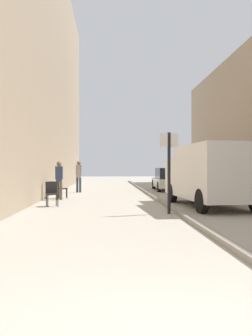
{
  "coord_description": "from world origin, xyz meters",
  "views": [
    {
      "loc": [
        -0.67,
        -2.16,
        1.48
      ],
      "look_at": [
        -0.03,
        9.09,
        1.46
      ],
      "focal_mm": 35.09,
      "sensor_mm": 36.0,
      "label": 1
    }
  ],
  "objects_px": {
    "pedestrian_main_foreground": "(59,178)",
    "cafe_chair_by_doorway": "(61,187)",
    "delivery_van": "(210,174)",
    "parked_car": "(169,179)",
    "street_sign_post": "(169,165)",
    "cafe_chair_near_window": "(52,192)",
    "pedestrian_mid_block": "(79,174)"
  },
  "relations": [
    {
      "from": "pedestrian_mid_block",
      "to": "delivery_van",
      "type": "height_order",
      "value": "delivery_van"
    },
    {
      "from": "delivery_van",
      "to": "parked_car",
      "type": "height_order",
      "value": "delivery_van"
    },
    {
      "from": "pedestrian_mid_block",
      "to": "delivery_van",
      "type": "xyz_separation_m",
      "value": [
        5.54,
        -7.46,
        0.16
      ]
    },
    {
      "from": "parked_car",
      "to": "pedestrian_mid_block",
      "type": "bearing_deg",
      "value": -164.32
    },
    {
      "from": "pedestrian_main_foreground",
      "to": "parked_car",
      "type": "distance_m",
      "value": 8.55
    },
    {
      "from": "delivery_van",
      "to": "parked_car",
      "type": "relative_size",
      "value": 1.21
    },
    {
      "from": "parked_car",
      "to": "cafe_chair_near_window",
      "type": "relative_size",
      "value": 4.52
    },
    {
      "from": "parked_car",
      "to": "cafe_chair_by_doorway",
      "type": "relative_size",
      "value": 4.52
    },
    {
      "from": "pedestrian_main_foreground",
      "to": "cafe_chair_by_doorway",
      "type": "bearing_deg",
      "value": 97.03
    },
    {
      "from": "pedestrian_main_foreground",
      "to": "cafe_chair_by_doorway",
      "type": "xyz_separation_m",
      "value": [
        -0.02,
        0.7,
        -0.47
      ]
    },
    {
      "from": "pedestrian_mid_block",
      "to": "cafe_chair_by_doorway",
      "type": "bearing_deg",
      "value": -80.91
    },
    {
      "from": "delivery_van",
      "to": "parked_car",
      "type": "distance_m",
      "value": 8.89
    },
    {
      "from": "street_sign_post",
      "to": "cafe_chair_near_window",
      "type": "relative_size",
      "value": 2.77
    },
    {
      "from": "pedestrian_main_foreground",
      "to": "cafe_chair_near_window",
      "type": "height_order",
      "value": "pedestrian_main_foreground"
    },
    {
      "from": "pedestrian_mid_block",
      "to": "parked_car",
      "type": "bearing_deg",
      "value": 30.92
    },
    {
      "from": "pedestrian_main_foreground",
      "to": "street_sign_post",
      "type": "relative_size",
      "value": 0.68
    },
    {
      "from": "delivery_van",
      "to": "cafe_chair_by_doorway",
      "type": "distance_m",
      "value": 7.13
    },
    {
      "from": "street_sign_post",
      "to": "cafe_chair_near_window",
      "type": "xyz_separation_m",
      "value": [
        -4.09,
        2.3,
        -1.0
      ]
    },
    {
      "from": "pedestrian_mid_block",
      "to": "street_sign_post",
      "type": "relative_size",
      "value": 0.72
    },
    {
      "from": "cafe_chair_near_window",
      "to": "cafe_chair_by_doorway",
      "type": "xyz_separation_m",
      "value": [
        -0.1,
        3.14,
        0.0
      ]
    },
    {
      "from": "parked_car",
      "to": "cafe_chair_by_doorway",
      "type": "xyz_separation_m",
      "value": [
        -6.2,
        -5.18,
        -0.17
      ]
    },
    {
      "from": "cafe_chair_by_doorway",
      "to": "delivery_van",
      "type": "bearing_deg",
      "value": 46.09
    },
    {
      "from": "street_sign_post",
      "to": "cafe_chair_by_doorway",
      "type": "relative_size",
      "value": 2.77
    },
    {
      "from": "pedestrian_mid_block",
      "to": "delivery_van",
      "type": "bearing_deg",
      "value": -36.44
    },
    {
      "from": "street_sign_post",
      "to": "cafe_chair_by_doorway",
      "type": "bearing_deg",
      "value": -55.47
    },
    {
      "from": "pedestrian_main_foreground",
      "to": "cafe_chair_by_doorway",
      "type": "distance_m",
      "value": 0.85
    },
    {
      "from": "pedestrian_main_foreground",
      "to": "pedestrian_mid_block",
      "type": "relative_size",
      "value": 0.94
    },
    {
      "from": "pedestrian_mid_block",
      "to": "cafe_chair_by_doorway",
      "type": "distance_m",
      "value": 3.85
    },
    {
      "from": "street_sign_post",
      "to": "cafe_chair_near_window",
      "type": "height_order",
      "value": "street_sign_post"
    },
    {
      "from": "pedestrian_main_foreground",
      "to": "pedestrian_mid_block",
      "type": "height_order",
      "value": "pedestrian_mid_block"
    },
    {
      "from": "cafe_chair_near_window",
      "to": "cafe_chair_by_doorway",
      "type": "height_order",
      "value": "same"
    },
    {
      "from": "pedestrian_main_foreground",
      "to": "cafe_chair_by_doorway",
      "type": "height_order",
      "value": "pedestrian_main_foreground"
    }
  ]
}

